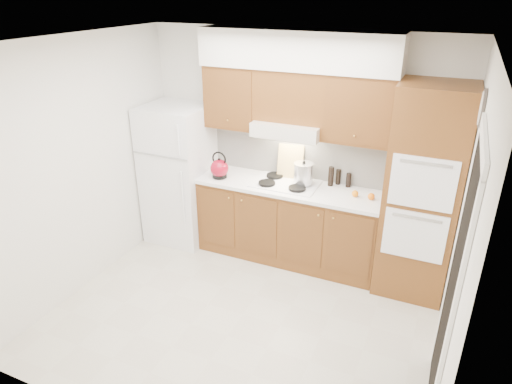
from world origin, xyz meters
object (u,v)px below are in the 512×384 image
at_px(kettle, 219,168).
at_px(stock_pot, 303,173).
at_px(oven_cabinet, 422,194).
at_px(fridge, 179,174).

xyz_separation_m(kettle, stock_pot, (0.96, 0.19, 0.03)).
relative_size(oven_cabinet, kettle, 10.32).
height_order(kettle, stock_pot, stock_pot).
height_order(fridge, oven_cabinet, oven_cabinet).
distance_m(oven_cabinet, kettle, 2.24).
bearing_deg(stock_pot, fridge, -175.77).
relative_size(fridge, stock_pot, 7.63).
distance_m(kettle, stock_pot, 0.98).
xyz_separation_m(fridge, kettle, (0.61, -0.07, 0.20)).
xyz_separation_m(oven_cabinet, kettle, (-2.24, -0.10, -0.04)).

